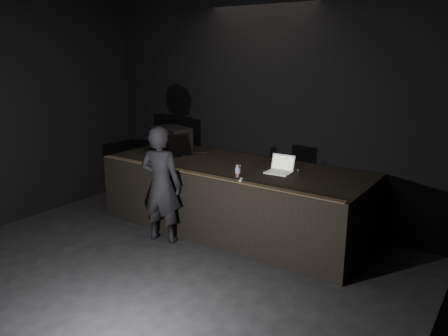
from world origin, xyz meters
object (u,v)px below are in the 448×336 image
(stage_monitor, at_px, (171,140))
(person, at_px, (161,185))
(laptop, at_px, (280,168))
(beer_can, at_px, (238,171))
(stage_riser, at_px, (233,197))

(stage_monitor, xyz_separation_m, person, (0.69, -1.00, -0.39))
(stage_monitor, bearing_deg, person, -36.18)
(laptop, height_order, beer_can, laptop)
(stage_monitor, relative_size, beer_can, 4.36)
(laptop, bearing_deg, stage_monitor, 176.73)
(stage_monitor, bearing_deg, beer_can, 0.57)
(stage_monitor, xyz_separation_m, beer_can, (1.68, -0.56, -0.13))
(stage_monitor, distance_m, laptop, 2.04)
(beer_can, relative_size, person, 0.10)
(stage_riser, relative_size, person, 2.43)
(stage_monitor, distance_m, person, 1.28)
(stage_riser, bearing_deg, stage_monitor, 177.74)
(stage_riser, relative_size, beer_can, 23.12)
(stage_monitor, relative_size, laptop, 2.16)
(person, bearing_deg, beer_can, -169.57)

